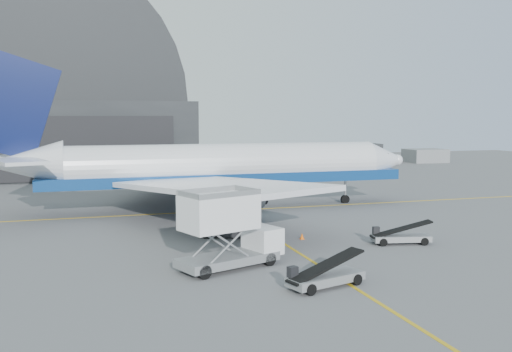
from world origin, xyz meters
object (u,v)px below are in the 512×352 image
object	(u,v)px
pushback_tug	(231,226)
belt_loader_a	(325,277)
catering_truck	(227,231)
belt_loader_b	(400,237)
airliner	(211,167)

from	to	relation	value
pushback_tug	belt_loader_a	distance (m)	15.17
catering_truck	belt_loader_b	xyz separation A→B (m)	(14.39, 3.01, -1.88)
airliner	pushback_tug	distance (m)	13.92
belt_loader_a	belt_loader_b	world-z (taller)	belt_loader_a
airliner	pushback_tug	bearing A→B (deg)	-95.55
airliner	belt_loader_a	world-z (taller)	airliner
airliner	pushback_tug	size ratio (longest dim) A/B	8.69
belt_loader_b	belt_loader_a	bearing A→B (deg)	-127.90
airliner	catering_truck	bearing A→B (deg)	-100.08
catering_truck	pushback_tug	size ratio (longest dim) A/B	1.43
pushback_tug	airliner	bearing A→B (deg)	107.32
belt_loader_a	pushback_tug	bearing A→B (deg)	78.94
airliner	pushback_tug	xyz separation A→B (m)	(-1.30, -13.37, -3.64)
airliner	catering_truck	size ratio (longest dim) A/B	6.07
belt_loader_a	catering_truck	bearing A→B (deg)	111.54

